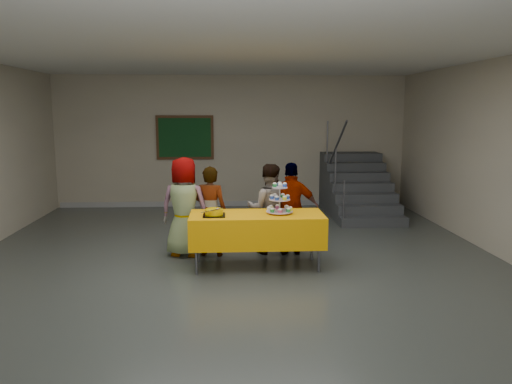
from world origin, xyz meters
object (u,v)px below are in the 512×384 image
bear_cake (214,212)px  cupcake_stand (280,201)px  bake_table (257,229)px  schoolchild_b (210,211)px  schoolchild_c (269,209)px  noticeboard (185,138)px  schoolchild_a (184,207)px  schoolchild_d (292,209)px  staircase (356,190)px

bear_cake → cupcake_stand: bearing=7.2°
bake_table → cupcake_stand: cupcake_stand is taller
schoolchild_b → schoolchild_c: bearing=-161.9°
cupcake_stand → noticeboard: 4.94m
bake_table → schoolchild_b: (-0.67, 0.62, 0.13)m
schoolchild_a → schoolchild_d: (1.64, -0.01, -0.05)m
schoolchild_a → staircase: (3.46, 3.14, -0.27)m
bake_table → noticeboard: noticeboard is taller
schoolchild_a → schoolchild_d: size_ratio=1.06×
schoolchild_c → schoolchild_d: size_ratio=0.98×
cupcake_stand → bear_cake: size_ratio=1.24×
bear_cake → staircase: bearing=52.4°
bake_table → schoolchild_c: (0.23, 0.71, 0.14)m
schoolchild_a → staircase: bearing=-124.6°
schoolchild_c → staircase: size_ratio=0.58×
cupcake_stand → noticeboard: bearing=110.3°
schoolchild_c → staircase: bearing=-121.1°
bake_table → schoolchild_c: 0.76m
bear_cake → staircase: staircase is taller
bake_table → schoolchild_c: bearing=72.4°
bake_table → staircase: (2.39, 3.78, -0.07)m
staircase → noticeboard: 4.01m
cupcake_stand → staircase: staircase is taller
staircase → schoolchild_a: bearing=-137.7°
cupcake_stand → noticeboard: size_ratio=0.34×
bear_cake → schoolchild_b: size_ratio=0.26×
cupcake_stand → schoolchild_c: (-0.10, 0.69, -0.24)m
bake_table → schoolchild_b: 0.93m
schoolchild_a → schoolchild_d: 1.64m
bear_cake → noticeboard: bearing=99.4°
schoolchild_d → schoolchild_c: bearing=-8.9°
bear_cake → schoolchild_d: size_ratio=0.25×
bake_table → bear_cake: 0.66m
cupcake_stand → schoolchild_b: bearing=148.8°
bear_cake → bake_table: bearing=9.3°
schoolchild_a → schoolchild_b: bearing=-168.7°
schoolchild_c → schoolchild_b: bearing=9.8°
schoolchild_c → schoolchild_d: bearing=170.0°
schoolchild_a → staircase: size_ratio=0.63×
cupcake_stand → schoolchild_a: schoolchild_a is taller
schoolchild_d → staircase: size_ratio=0.60×
cupcake_stand → schoolchild_c: bearing=98.0°
schoolchild_b → schoolchild_d: schoolchild_d is taller
schoolchild_a → schoolchild_b: 0.40m
bake_table → bear_cake: bearing=-170.7°
bear_cake → schoolchild_d: (1.17, 0.72, -0.11)m
schoolchild_c → bake_table: bearing=76.5°
staircase → cupcake_stand: bearing=-118.8°
bake_table → schoolchild_c: size_ratio=1.34×
schoolchild_c → schoolchild_d: schoolchild_d is taller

